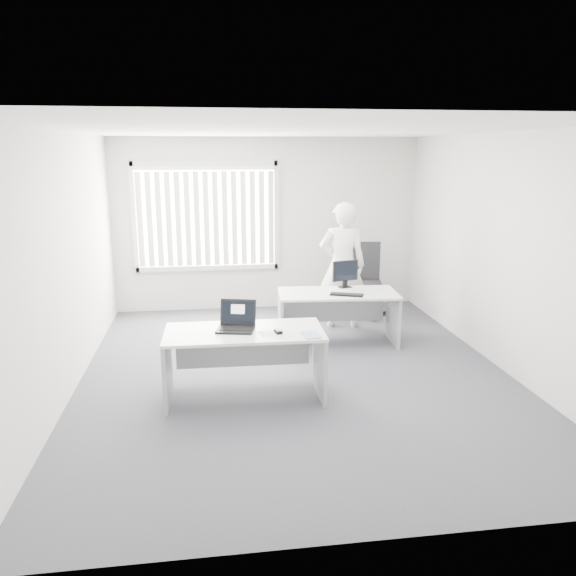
{
  "coord_description": "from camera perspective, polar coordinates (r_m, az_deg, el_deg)",
  "views": [
    {
      "loc": [
        -0.97,
        -6.18,
        2.57
      ],
      "look_at": [
        -0.07,
        0.15,
        1.01
      ],
      "focal_mm": 35.0,
      "sensor_mm": 36.0,
      "label": 1
    }
  ],
  "objects": [
    {
      "name": "ground",
      "position": [
        6.76,
        0.78,
        -8.66
      ],
      "size": [
        6.0,
        6.0,
        0.0
      ],
      "primitive_type": "plane",
      "color": "#56555D",
      "rests_on": "ground"
    },
    {
      "name": "wall_back",
      "position": [
        9.3,
        -2.05,
        6.45
      ],
      "size": [
        5.0,
        0.02,
        2.8
      ],
      "primitive_type": "cube",
      "color": "silver",
      "rests_on": "ground"
    },
    {
      "name": "wall_front",
      "position": [
        3.52,
        8.41,
        -5.88
      ],
      "size": [
        5.0,
        0.02,
        2.8
      ],
      "primitive_type": "cube",
      "color": "silver",
      "rests_on": "ground"
    },
    {
      "name": "wall_left",
      "position": [
        6.47,
        -21.64,
        2.29
      ],
      "size": [
        0.02,
        6.0,
        2.8
      ],
      "primitive_type": "cube",
      "color": "silver",
      "rests_on": "ground"
    },
    {
      "name": "wall_right",
      "position": [
        7.18,
        20.98,
        3.4
      ],
      "size": [
        0.02,
        6.0,
        2.8
      ],
      "primitive_type": "cube",
      "color": "silver",
      "rests_on": "ground"
    },
    {
      "name": "ceiling",
      "position": [
        6.26,
        0.87,
        15.79
      ],
      "size": [
        5.0,
        6.0,
        0.02
      ],
      "primitive_type": "cube",
      "color": "white",
      "rests_on": "wall_back"
    },
    {
      "name": "window",
      "position": [
        9.19,
        -8.29,
        7.18
      ],
      "size": [
        2.32,
        0.06,
        1.76
      ],
      "primitive_type": "cube",
      "color": "silver",
      "rests_on": "wall_back"
    },
    {
      "name": "blinds",
      "position": [
        9.14,
        -8.28,
        6.95
      ],
      "size": [
        2.2,
        0.1,
        1.5
      ],
      "primitive_type": null,
      "color": "white",
      "rests_on": "wall_back"
    },
    {
      "name": "desk_near",
      "position": [
        5.95,
        -4.44,
        -6.28
      ],
      "size": [
        1.67,
        0.81,
        0.75
      ],
      "rotation": [
        0.0,
        0.0,
        -0.02
      ],
      "color": "white",
      "rests_on": "ground"
    },
    {
      "name": "desk_far",
      "position": [
        7.64,
        5.06,
        -1.91
      ],
      "size": [
        1.64,
        0.86,
        0.73
      ],
      "rotation": [
        0.0,
        0.0,
        -0.07
      ],
      "color": "white",
      "rests_on": "ground"
    },
    {
      "name": "office_chair",
      "position": [
        9.11,
        7.81,
        -0.48
      ],
      "size": [
        0.77,
        0.77,
        1.16
      ],
      "rotation": [
        0.0,
        0.0,
        -0.19
      ],
      "color": "black",
      "rests_on": "ground"
    },
    {
      "name": "person",
      "position": [
        8.32,
        5.54,
        2.29
      ],
      "size": [
        0.75,
        0.56,
        1.87
      ],
      "primitive_type": "imported",
      "rotation": [
        0.0,
        0.0,
        2.97
      ],
      "color": "silver",
      "rests_on": "ground"
    },
    {
      "name": "laptop",
      "position": [
        5.84,
        -5.39,
        -2.97
      ],
      "size": [
        0.45,
        0.42,
        0.3
      ],
      "primitive_type": null,
      "rotation": [
        0.0,
        0.0,
        -0.24
      ],
      "color": "black",
      "rests_on": "desk_near"
    },
    {
      "name": "paper_sheet",
      "position": [
        5.77,
        -1.39,
        -4.64
      ],
      "size": [
        0.31,
        0.23,
        0.0
      ],
      "primitive_type": "cube",
      "rotation": [
        0.0,
        0.0,
        0.09
      ],
      "color": "silver",
      "rests_on": "desk_near"
    },
    {
      "name": "mouse",
      "position": [
        5.78,
        -0.99,
        -4.39
      ],
      "size": [
        0.08,
        0.12,
        0.04
      ],
      "primitive_type": null,
      "rotation": [
        0.0,
        0.0,
        0.21
      ],
      "color": "#B2B2B5",
      "rests_on": "paper_sheet"
    },
    {
      "name": "booklet",
      "position": [
        5.72,
        2.37,
        -4.8
      ],
      "size": [
        0.19,
        0.25,
        0.01
      ],
      "primitive_type": "cube",
      "rotation": [
        0.0,
        0.0,
        0.11
      ],
      "color": "white",
      "rests_on": "desk_near"
    },
    {
      "name": "keyboard",
      "position": [
        7.44,
        5.98,
        -0.68
      ],
      "size": [
        0.46,
        0.3,
        0.02
      ],
      "primitive_type": "cube",
      "rotation": [
        0.0,
        0.0,
        -0.38
      ],
      "color": "black",
      "rests_on": "desk_far"
    },
    {
      "name": "monitor",
      "position": [
        7.83,
        5.83,
        1.42
      ],
      "size": [
        0.4,
        0.2,
        0.38
      ],
      "primitive_type": null,
      "rotation": [
        0.0,
        0.0,
        0.24
      ],
      "color": "black",
      "rests_on": "desk_far"
    }
  ]
}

